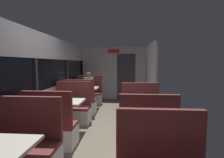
% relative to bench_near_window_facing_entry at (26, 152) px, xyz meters
% --- Properties ---
extents(ground_plane, '(3.30, 9.20, 0.02)m').
position_rel_bench_near_window_facing_entry_xyz_m(ground_plane, '(0.89, 1.39, -0.34)').
color(ground_plane, '#665B4C').
extents(carriage_window_panel_left, '(0.09, 8.48, 2.30)m').
position_rel_bench_near_window_facing_entry_xyz_m(carriage_window_panel_left, '(-0.56, 1.39, 0.78)').
color(carriage_window_panel_left, '#B2B2B7').
rests_on(carriage_window_panel_left, ground_plane).
extents(carriage_end_bulkhead, '(2.90, 0.11, 2.30)m').
position_rel_bench_near_window_facing_entry_xyz_m(carriage_end_bulkhead, '(0.95, 5.59, 0.81)').
color(carriage_end_bulkhead, '#B2B2B7').
rests_on(carriage_end_bulkhead, ground_plane).
extents(carriage_aisle_panel_right, '(0.08, 2.40, 2.30)m').
position_rel_bench_near_window_facing_entry_xyz_m(carriage_aisle_panel_right, '(2.34, 4.39, 0.82)').
color(carriage_aisle_panel_right, '#B2B2B7').
rests_on(carriage_aisle_panel_right, ground_plane).
extents(bench_near_window_facing_entry, '(0.95, 0.50, 1.10)m').
position_rel_bench_near_window_facing_entry_xyz_m(bench_near_window_facing_entry, '(0.00, 0.00, 0.00)').
color(bench_near_window_facing_entry, silver).
rests_on(bench_near_window_facing_entry, ground_plane).
extents(dining_table_mid_window, '(0.90, 0.70, 0.74)m').
position_rel_bench_near_window_facing_entry_xyz_m(dining_table_mid_window, '(0.00, 1.55, 0.31)').
color(dining_table_mid_window, '#9E9EA3').
rests_on(dining_table_mid_window, ground_plane).
extents(bench_mid_window_facing_end, '(0.95, 0.50, 1.10)m').
position_rel_bench_near_window_facing_entry_xyz_m(bench_mid_window_facing_end, '(0.00, 0.85, 0.00)').
color(bench_mid_window_facing_end, silver).
rests_on(bench_mid_window_facing_end, ground_plane).
extents(bench_mid_window_facing_entry, '(0.95, 0.50, 1.10)m').
position_rel_bench_near_window_facing_entry_xyz_m(bench_mid_window_facing_entry, '(0.00, 2.25, 0.00)').
color(bench_mid_window_facing_entry, silver).
rests_on(bench_mid_window_facing_entry, ground_plane).
extents(dining_table_far_window, '(0.90, 0.70, 0.74)m').
position_rel_bench_near_window_facing_entry_xyz_m(dining_table_far_window, '(0.00, 3.80, 0.31)').
color(dining_table_far_window, '#9E9EA3').
rests_on(dining_table_far_window, ground_plane).
extents(bench_far_window_facing_end, '(0.95, 0.50, 1.10)m').
position_rel_bench_near_window_facing_entry_xyz_m(bench_far_window_facing_end, '(0.00, 3.10, 0.00)').
color(bench_far_window_facing_end, silver).
rests_on(bench_far_window_facing_end, ground_plane).
extents(bench_far_window_facing_entry, '(0.95, 0.50, 1.10)m').
position_rel_bench_near_window_facing_entry_xyz_m(bench_far_window_facing_entry, '(0.00, 4.50, 0.00)').
color(bench_far_window_facing_entry, silver).
rests_on(bench_far_window_facing_entry, ground_plane).
extents(dining_table_rear_aisle, '(0.90, 0.70, 0.74)m').
position_rel_bench_near_window_facing_entry_xyz_m(dining_table_rear_aisle, '(1.79, 1.35, 0.31)').
color(dining_table_rear_aisle, '#9E9EA3').
rests_on(dining_table_rear_aisle, ground_plane).
extents(bench_rear_aisle_facing_end, '(0.95, 0.50, 1.10)m').
position_rel_bench_near_window_facing_entry_xyz_m(bench_rear_aisle_facing_end, '(1.79, 0.65, 0.00)').
color(bench_rear_aisle_facing_end, silver).
rests_on(bench_rear_aisle_facing_end, ground_plane).
extents(bench_rear_aisle_facing_entry, '(0.95, 0.50, 1.10)m').
position_rel_bench_near_window_facing_entry_xyz_m(bench_rear_aisle_facing_entry, '(1.79, 2.05, 0.00)').
color(bench_rear_aisle_facing_entry, silver).
rests_on(bench_rear_aisle_facing_entry, ground_plane).
extents(seated_passenger, '(0.47, 0.55, 1.26)m').
position_rel_bench_near_window_facing_entry_xyz_m(seated_passenger, '(0.00, 4.43, 0.21)').
color(seated_passenger, '#26262D').
rests_on(seated_passenger, ground_plane).
extents(coffee_cup_primary, '(0.07, 0.07, 0.09)m').
position_rel_bench_near_window_facing_entry_xyz_m(coffee_cup_primary, '(1.92, 1.52, 0.46)').
color(coffee_cup_primary, '#B23333').
rests_on(coffee_cup_primary, dining_table_rear_aisle).
extents(coffee_cup_secondary, '(0.07, 0.07, 0.09)m').
position_rel_bench_near_window_facing_entry_xyz_m(coffee_cup_secondary, '(-0.17, 3.78, 0.46)').
color(coffee_cup_secondary, '#B23333').
rests_on(coffee_cup_secondary, dining_table_far_window).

